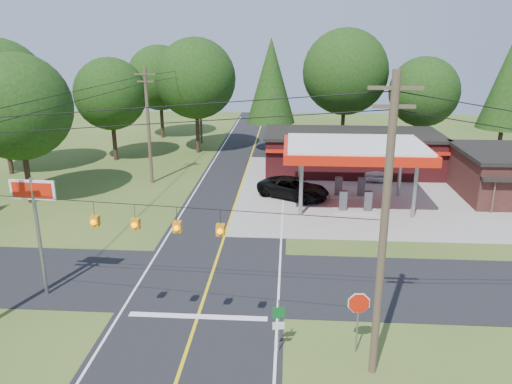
# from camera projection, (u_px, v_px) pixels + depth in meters

# --- Properties ---
(ground) EXTENTS (120.00, 120.00, 0.00)m
(ground) POSITION_uv_depth(u_px,v_px,m) (210.00, 281.00, 26.63)
(ground) COLOR #38541D
(ground) RESTS_ON ground
(main_highway) EXTENTS (8.00, 120.00, 0.02)m
(main_highway) POSITION_uv_depth(u_px,v_px,m) (210.00, 280.00, 26.62)
(main_highway) COLOR black
(main_highway) RESTS_ON ground
(cross_road) EXTENTS (70.00, 7.00, 0.02)m
(cross_road) POSITION_uv_depth(u_px,v_px,m) (210.00, 280.00, 26.62)
(cross_road) COLOR black
(cross_road) RESTS_ON ground
(lane_center_yellow) EXTENTS (0.15, 110.00, 0.00)m
(lane_center_yellow) POSITION_uv_depth(u_px,v_px,m) (210.00, 280.00, 26.62)
(lane_center_yellow) COLOR yellow
(lane_center_yellow) RESTS_ON main_highway
(gas_canopy) EXTENTS (10.60, 7.40, 4.88)m
(gas_canopy) POSITION_uv_depth(u_px,v_px,m) (355.00, 151.00, 37.12)
(gas_canopy) COLOR gray
(gas_canopy) RESTS_ON ground
(convenience_store) EXTENTS (16.40, 7.55, 3.80)m
(convenience_store) POSITION_uv_depth(u_px,v_px,m) (351.00, 152.00, 47.26)
(convenience_store) COLOR maroon
(convenience_store) RESTS_ON ground
(utility_pole_near_right) EXTENTS (1.80, 0.30, 11.50)m
(utility_pole_near_right) POSITION_uv_depth(u_px,v_px,m) (384.00, 229.00, 17.69)
(utility_pole_near_right) COLOR #473828
(utility_pole_near_right) RESTS_ON ground
(utility_pole_far_left) EXTENTS (1.80, 0.30, 10.00)m
(utility_pole_far_left) POSITION_uv_depth(u_px,v_px,m) (148.00, 124.00, 42.69)
(utility_pole_far_left) COLOR #473828
(utility_pole_far_left) RESTS_ON ground
(utility_pole_north) EXTENTS (0.30, 0.30, 9.50)m
(utility_pole_north) POSITION_uv_depth(u_px,v_px,m) (200.00, 103.00, 58.90)
(utility_pole_north) COLOR #473828
(utility_pole_north) RESTS_ON ground
(overhead_beacons) EXTENTS (17.04, 2.04, 1.03)m
(overhead_beacons) POSITION_uv_depth(u_px,v_px,m) (155.00, 208.00, 19.11)
(overhead_beacons) COLOR black
(overhead_beacons) RESTS_ON ground
(treeline_backdrop) EXTENTS (70.27, 51.59, 13.30)m
(treeline_backdrop) POSITION_uv_depth(u_px,v_px,m) (256.00, 90.00, 47.14)
(treeline_backdrop) COLOR #332316
(treeline_backdrop) RESTS_ON ground
(suv_car) EXTENTS (7.83, 7.83, 1.60)m
(suv_car) POSITION_uv_depth(u_px,v_px,m) (293.00, 188.00, 39.88)
(suv_car) COLOR black
(suv_car) RESTS_ON ground
(sedan_car) EXTENTS (5.33, 5.33, 1.56)m
(sedan_car) POSITION_uv_depth(u_px,v_px,m) (375.00, 169.00, 45.59)
(sedan_car) COLOR white
(sedan_car) RESTS_ON ground
(big_stop_sign) EXTENTS (2.27, 0.25, 6.12)m
(big_stop_sign) POSITION_uv_depth(u_px,v_px,m) (35.00, 211.00, 23.88)
(big_stop_sign) COLOR gray
(big_stop_sign) RESTS_ON ground
(octagonal_stop_sign) EXTENTS (0.95, 0.11, 2.76)m
(octagonal_stop_sign) POSITION_uv_depth(u_px,v_px,m) (359.00, 308.00, 20.01)
(octagonal_stop_sign) COLOR gray
(octagonal_stop_sign) RESTS_ON ground
(route_sign_post) EXTENTS (0.49, 0.13, 2.41)m
(route_sign_post) POSITION_uv_depth(u_px,v_px,m) (279.00, 321.00, 20.22)
(route_sign_post) COLOR gray
(route_sign_post) RESTS_ON ground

